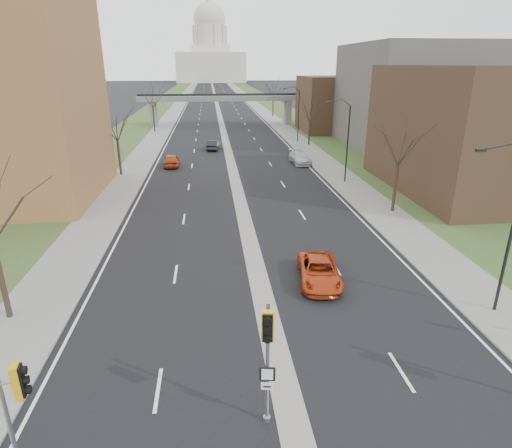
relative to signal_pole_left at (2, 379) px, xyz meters
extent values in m
plane|color=black|center=(8.89, 1.03, -3.46)|extent=(700.00, 700.00, 0.00)
cube|color=black|center=(8.89, 151.03, -3.45)|extent=(20.00, 600.00, 0.01)
cube|color=gray|center=(8.89, 151.03, -3.46)|extent=(1.20, 600.00, 0.02)
cube|color=gray|center=(20.89, 151.03, -3.40)|extent=(4.00, 600.00, 0.12)
cube|color=gray|center=(-3.11, 151.03, -3.40)|extent=(4.00, 600.00, 0.12)
cube|color=#2D401D|center=(26.89, 151.03, -3.41)|extent=(8.00, 600.00, 0.10)
cube|color=#2D401D|center=(-9.11, 151.03, -3.41)|extent=(8.00, 600.00, 0.10)
cube|color=#463320|center=(32.89, 29.03, 2.54)|extent=(16.00, 20.00, 12.00)
cube|color=#55534E|center=(36.89, 53.03, 4.04)|extent=(18.00, 22.00, 15.00)
cube|color=#463320|center=(30.89, 71.03, 1.54)|extent=(14.00, 14.00, 10.00)
cube|color=slate|center=(-5.11, 81.03, -0.96)|extent=(1.20, 2.50, 5.00)
cube|color=slate|center=(22.89, 81.03, -0.96)|extent=(1.20, 2.50, 5.00)
cube|color=slate|center=(8.89, 81.03, 2.04)|extent=(34.00, 3.00, 1.00)
cube|color=black|center=(8.89, 81.03, 2.74)|extent=(34.00, 0.15, 0.50)
cube|color=silver|center=(8.89, 321.03, 6.54)|extent=(48.00, 42.00, 20.00)
cube|color=silver|center=(8.89, 321.03, 18.54)|extent=(26.00, 26.00, 5.00)
cylinder|color=silver|center=(8.89, 321.03, 27.54)|extent=(22.00, 22.00, 14.00)
sphere|color=silver|center=(8.89, 321.03, 38.54)|extent=(22.00, 22.00, 22.00)
cylinder|color=silver|center=(8.89, 321.03, 50.04)|extent=(3.60, 3.60, 4.50)
cylinder|color=black|center=(20.69, 7.03, 0.66)|extent=(0.16, 0.16, 8.00)
cube|color=black|center=(18.39, 7.03, 5.01)|extent=(0.45, 0.18, 0.14)
cylinder|color=black|center=(20.69, 33.03, 0.66)|extent=(0.16, 0.16, 8.00)
cube|color=black|center=(18.39, 33.03, 5.01)|extent=(0.45, 0.18, 0.14)
cylinder|color=black|center=(20.69, 59.03, 0.66)|extent=(0.16, 0.16, 8.00)
cube|color=black|center=(18.39, 59.03, 5.01)|extent=(0.45, 0.18, 0.14)
cylinder|color=#382B21|center=(-4.11, 9.03, -1.34)|extent=(0.28, 0.28, 4.00)
cylinder|color=#382B21|center=(-4.11, 39.03, -1.46)|extent=(0.28, 0.28, 3.75)
cylinder|color=#382B21|center=(-4.11, 73.03, -1.21)|extent=(0.28, 0.28, 4.25)
cylinder|color=#382B21|center=(21.89, 23.03, -1.34)|extent=(0.28, 0.28, 4.00)
cylinder|color=#382B21|center=(21.89, 56.03, -1.59)|extent=(0.28, 0.28, 3.50)
cylinder|color=#382B21|center=(21.89, 96.03, -1.21)|extent=(0.28, 0.28, 4.25)
cylinder|color=gray|center=(-0.22, 0.17, -0.82)|extent=(0.14, 0.14, 5.28)
cube|color=#D7A00C|center=(0.28, 0.24, -0.31)|extent=(0.46, 0.48, 1.17)
cylinder|color=gray|center=(7.97, 1.04, -1.01)|extent=(0.13, 0.13, 4.89)
cylinder|color=gray|center=(7.97, 1.04, -3.36)|extent=(0.26, 0.26, 0.19)
cube|color=#D7A00C|center=(7.90, 0.58, 0.86)|extent=(0.45, 0.43, 1.08)
cube|color=black|center=(7.97, 1.04, -1.30)|extent=(0.56, 0.12, 0.56)
cube|color=silver|center=(7.97, 1.04, -1.81)|extent=(0.42, 0.10, 0.28)
imported|color=#B13A14|center=(1.39, 43.16, -2.68)|extent=(2.04, 4.66, 1.56)
imported|color=black|center=(6.72, 53.78, -2.73)|extent=(2.05, 4.55, 1.45)
imported|color=#B03512|center=(12.39, 11.16, -2.77)|extent=(2.96, 5.25, 1.38)
imported|color=#B8BAC1|center=(17.76, 42.98, -2.70)|extent=(2.44, 5.36, 1.52)
camera|label=1|loc=(6.31, -10.81, 8.61)|focal=30.00mm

